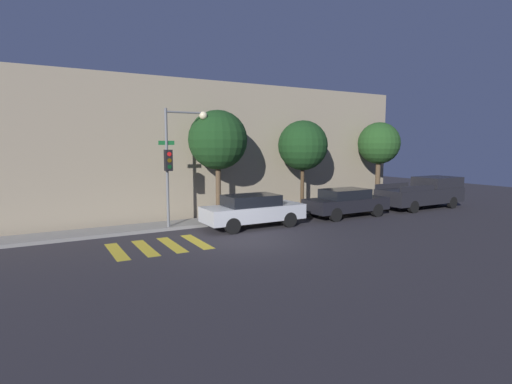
{
  "coord_description": "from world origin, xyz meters",
  "views": [
    {
      "loc": [
        -7.09,
        -13.4,
        3.67
      ],
      "look_at": [
        1.64,
        2.1,
        1.6
      ],
      "focal_mm": 28.0,
      "sensor_mm": 36.0,
      "label": 1
    }
  ],
  "objects": [
    {
      "name": "sedan_near_corner",
      "position": [
        1.48,
        2.1,
        0.79
      ],
      "size": [
        4.61,
        1.76,
        1.48
      ],
      "color": "#B7BABF",
      "rests_on": "ground"
    },
    {
      "name": "building_row",
      "position": [
        0.0,
        8.25,
        3.44
      ],
      "size": [
        26.0,
        6.0,
        6.89
      ],
      "primitive_type": "cube",
      "color": "gray",
      "rests_on": "ground"
    },
    {
      "name": "tree_midblock",
      "position": [
        5.56,
        3.98,
        3.67
      ],
      "size": [
        2.64,
        2.64,
        5.01
      ],
      "color": "#4C3823",
      "rests_on": "ground"
    },
    {
      "name": "sedan_middle",
      "position": [
        6.98,
        2.1,
        0.78
      ],
      "size": [
        4.48,
        1.79,
        1.45
      ],
      "color": "black",
      "rests_on": "ground"
    },
    {
      "name": "pickup_truck",
      "position": [
        13.01,
        2.1,
        0.92
      ],
      "size": [
        5.44,
        2.07,
        1.8
      ],
      "color": "black",
      "rests_on": "ground"
    },
    {
      "name": "ground_plane",
      "position": [
        0.0,
        0.0,
        0.0
      ],
      "size": [
        60.0,
        60.0,
        0.0
      ],
      "primitive_type": "plane",
      "color": "#2D2B30"
    },
    {
      "name": "traffic_light_pole",
      "position": [
        -1.59,
        3.37,
        3.44
      ],
      "size": [
        2.23,
        0.56,
        5.25
      ],
      "color": "slate",
      "rests_on": "ground"
    },
    {
      "name": "crosswalk",
      "position": [
        -3.19,
        0.8,
        0.0
      ],
      "size": [
        3.4,
        2.6,
        0.0
      ],
      "color": "gold",
      "rests_on": "ground"
    },
    {
      "name": "tree_far_end",
      "position": [
        11.18,
        3.98,
        3.78
      ],
      "size": [
        2.49,
        2.49,
        5.07
      ],
      "color": "brown",
      "rests_on": "ground"
    },
    {
      "name": "tree_near_corner",
      "position": [
        0.63,
        3.98,
        3.92
      ],
      "size": [
        2.79,
        2.79,
        5.34
      ],
      "color": "brown",
      "rests_on": "ground"
    },
    {
      "name": "sidewalk",
      "position": [
        0.0,
        4.02,
        0.07
      ],
      "size": [
        26.0,
        1.65,
        0.14
      ],
      "primitive_type": "cube",
      "color": "gray",
      "rests_on": "ground"
    }
  ]
}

